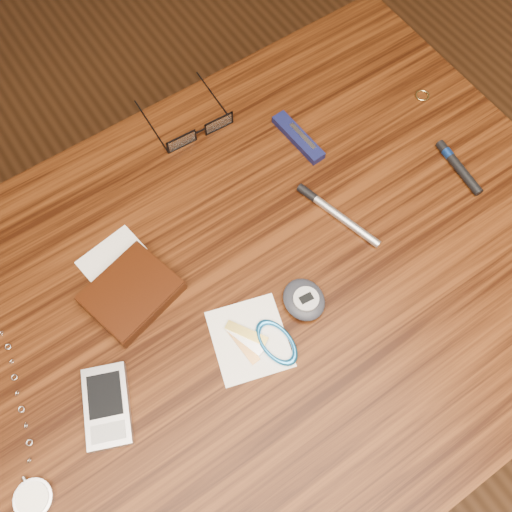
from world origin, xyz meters
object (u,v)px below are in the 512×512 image
Objects in this scene: pedometer at (304,300)px; pocket_knife at (298,137)px; notepad_keys at (264,341)px; silver_pen at (332,211)px; pocket_watch at (33,492)px; pda_phone at (107,406)px; eyeglasses at (198,130)px; desk at (249,319)px; wallet_and_card at (131,292)px.

pocket_knife is at bearing 55.52° from pedometer.
silver_pen is at bearing 28.49° from notepad_keys.
pedometer is (0.40, 0.01, 0.01)m from pocket_watch.
pocket_watch is 0.59m from pocket_knife.
notepad_keys is at bearing -0.19° from pocket_watch.
eyeglasses is at bearing 42.81° from pda_phone.
eyeglasses reaches higher than desk.
wallet_and_card and pedometer have the same top height.
pocket_knife is (0.55, 0.23, 0.00)m from pocket_watch.
desk is 0.36m from pocket_watch.
notepad_keys is 0.90× the size of silver_pen.
silver_pen is (-0.04, -0.13, -0.00)m from pocket_knife.
pedometer is at bearing 10.91° from notepad_keys.
eyeglasses is 0.34m from notepad_keys.
eyeglasses is 0.54m from pocket_watch.
wallet_and_card is 0.19m from notepad_keys.
pda_phone reaches higher than desk.
pda_phone is (-0.22, -0.03, 0.11)m from desk.
pedometer is at bearing 1.92° from pocket_watch.
pocket_knife reaches higher than silver_pen.
eyeglasses is 0.87× the size of silver_pen.
desk is at bearing 137.17° from pedometer.
pocket_watch is at bearing 179.81° from notepad_keys.
desk is 7.08× the size of silver_pen.
desk is 0.13m from notepad_keys.
eyeglasses reaches higher than pocket_knife.
pocket_knife is at bearing 46.00° from notepad_keys.
pocket_watch reaches higher than notepad_keys.
silver_pen is (0.39, 0.06, -0.00)m from pda_phone.
eyeglasses reaches higher than pda_phone.
notepad_keys is 0.32m from pocket_knife.
pedometer reaches higher than pocket_watch.
eyeglasses is 0.31m from pedometer.
desk is 9.75× the size of pocket_knife.
pocket_knife is (0.20, 0.17, 0.11)m from desk.
pocket_watch is (-0.34, -0.06, 0.11)m from desk.
wallet_and_card is at bearing 35.13° from pocket_watch.
pda_phone is at bearing -130.75° from wallet_and_card.
pocket_knife is (0.43, 0.19, -0.00)m from pda_phone.
eyeglasses is 1.83× the size of pedometer.
notepad_keys is at bearing -107.75° from eyeglasses.
pocket_watch is 2.39× the size of pda_phone.
silver_pen is at bearing 12.31° from desk.
desk is at bearing -108.06° from eyeglasses.
silver_pen is at bearing -105.18° from pocket_knife.
pedometer is 0.53× the size of notepad_keys.
pocket_watch is at bearing -142.70° from eyeglasses.
pocket_knife is at bearing 39.12° from desk.
wallet_and_card is (-0.13, 0.09, 0.11)m from desk.
wallet_and_card is 0.28m from eyeglasses.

